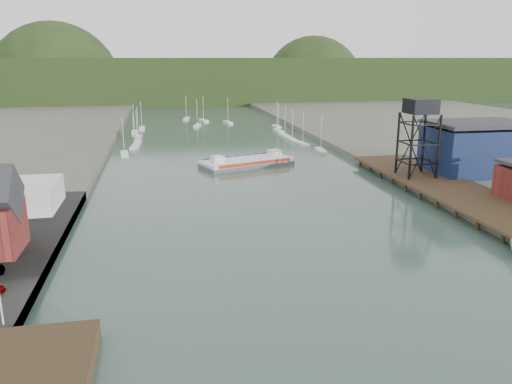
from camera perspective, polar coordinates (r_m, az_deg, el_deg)
name	(u,v)px	position (r m, az deg, el deg)	size (l,w,h in m)	color
ground	(369,361)	(48.11, 12.83, -18.35)	(600.00, 600.00, 0.00)	#283F37
east_pier	(459,192)	(100.85, 22.16, 0.02)	(14.00, 70.00, 2.45)	black
white_shed	(1,197)	(93.19, -27.11, -0.47)	(18.00, 12.00, 4.50)	silver
lift_tower	(420,111)	(108.46, 18.28, 8.77)	(6.50, 6.50, 16.00)	black
blue_shed	(476,148)	(119.14, 23.83, 4.57)	(20.50, 14.50, 11.30)	#0C1438
marina_sailboats	(211,133)	(177.65, -5.13, 6.69)	(57.71, 92.65, 0.90)	silver
distant_hills	(179,82)	(338.42, -8.76, 12.27)	(500.00, 120.00, 80.00)	black
chain_ferry	(247,162)	(125.01, -1.06, 3.45)	(24.43, 16.11, 3.27)	#525355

